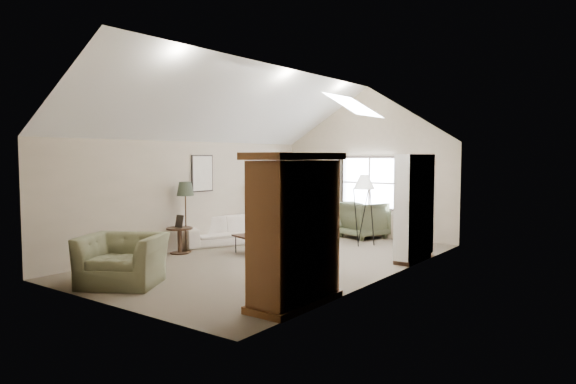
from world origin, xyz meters
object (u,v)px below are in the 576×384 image
Objects in this scene: sofa at (229,230)px; coffee_table at (249,245)px; armchair_near at (123,260)px; side_chair at (409,230)px; side_table at (180,240)px; armchair_far at (363,219)px; armoire at (295,230)px.

coffee_table is (1.33, -0.76, -0.13)m from sofa.
side_chair is at bearing 34.32° from armchair_near.
side_table is 0.60× the size of side_chair.
side_chair is (2.70, 2.42, 0.28)m from coffee_table.
side_table is at bearing -147.42° from coffee_table.
side_chair reaches higher than side_table.
armchair_far reaches higher than coffee_table.
armchair_far is (2.26, 2.79, 0.15)m from sofa.
armchair_far is at bearing 109.20° from armoire.
sofa is 4.36m from side_chair.
sofa is at bearing 90.52° from side_table.
side_chair is at bearing 39.07° from side_table.
armoire is 2.05× the size of armchair_far.
armchair_far is at bearing 139.80° from side_chair.
armoire is at bearing 129.27° from armchair_far.
armoire is 2.26× the size of side_chair.
side_chair reaches higher than sofa.
sofa is at bearing 142.93° from armoire.
armchair_near is 6.90m from armchair_far.
sofa is at bearing 77.87° from armchair_near.
coffee_table is 1.39× the size of side_table.
armoire is 6.49m from armchair_far.
armoire is 1.70× the size of armchair_near.
armchair_near is 1.32× the size of side_chair.
coffee_table is (-0.02, 3.29, -0.21)m from armchair_near.
armchair_near is 2.22× the size of side_table.
armchair_near is at bearing -136.80° from sofa.
side_chair is (-0.35, 4.97, -0.61)m from armoire.
armchair_far is at bearing 51.92° from armchair_near.
armchair_near is at bearing -61.47° from side_table.
sofa is at bearing 150.19° from coffee_table.
side_chair is at bearing -42.82° from sofa.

